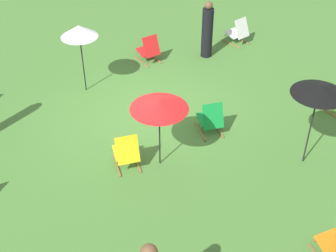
# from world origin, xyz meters

# --- Properties ---
(ground_plane) EXTENTS (40.00, 40.00, 0.00)m
(ground_plane) POSITION_xyz_m (0.00, 0.00, 0.00)
(ground_plane) COLOR #477A33
(deckchair_2) EXTENTS (0.57, 0.82, 0.83)m
(deckchair_2) POSITION_xyz_m (-1.17, -2.54, 0.37)
(deckchair_2) COLOR olive
(deckchair_2) RESTS_ON ground
(deckchair_6) EXTENTS (0.58, 0.82, 0.83)m
(deckchair_6) POSITION_xyz_m (1.12, 1.50, 0.37)
(deckchair_6) COLOR olive
(deckchair_6) RESTS_ON ground
(deckchair_9) EXTENTS (0.61, 0.83, 0.83)m
(deckchair_9) POSITION_xyz_m (-1.08, 1.23, 0.37)
(deckchair_9) COLOR olive
(deckchair_9) RESTS_ON ground
(deckchair_10) EXTENTS (0.65, 0.86, 0.83)m
(deckchair_10) POSITION_xyz_m (-4.16, -2.42, 0.37)
(deckchair_10) COLOR olive
(deckchair_10) RESTS_ON ground
(umbrella_0) EXTENTS (0.93, 0.93, 1.86)m
(umbrella_0) POSITION_xyz_m (0.99, -1.82, 1.70)
(umbrella_0) COLOR black
(umbrella_0) RESTS_ON ground
(umbrella_1) EXTENTS (1.10, 1.10, 1.95)m
(umbrella_1) POSITION_xyz_m (-2.39, 3.02, 1.84)
(umbrella_1) COLOR black
(umbrella_1) RESTS_ON ground
(umbrella_2) EXTENTS (1.19, 1.19, 1.64)m
(umbrella_2) POSITION_xyz_m (0.45, 1.73, 1.53)
(umbrella_2) COLOR black
(umbrella_2) RESTS_ON ground
(person_1) EXTENTS (0.46, 0.46, 1.70)m
(person_1) POSITION_xyz_m (-2.86, -2.11, 0.80)
(person_1) COLOR black
(person_1) RESTS_ON ground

